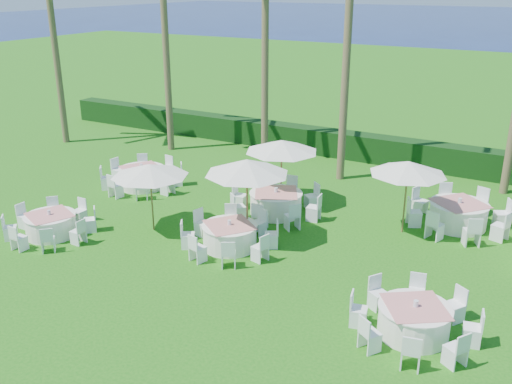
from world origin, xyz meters
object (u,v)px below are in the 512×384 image
banquet_table_e (276,202)px  umbrella_b (247,167)px  banquet_table_b (230,235)px  banquet_table_c (414,320)px  banquet_table_d (142,177)px  umbrella_c (282,146)px  banquet_table_a (51,224)px  banquet_table_f (458,214)px  umbrella_a (150,170)px  umbrella_d (408,168)px

banquet_table_e → umbrella_b: size_ratio=1.21×
banquet_table_b → umbrella_b: bearing=73.0°
banquet_table_b → umbrella_b: (0.22, 0.73, 2.10)m
banquet_table_c → banquet_table_e: bearing=141.1°
banquet_table_e → banquet_table_b: bearing=-90.5°
banquet_table_d → umbrella_c: size_ratio=1.21×
banquet_table_c → umbrella_b: bearing=156.4°
banquet_table_a → banquet_table_f: banquet_table_f is taller
banquet_table_e → umbrella_a: (-3.00, -3.22, 1.67)m
umbrella_a → banquet_table_d: bearing=134.3°
banquet_table_d → umbrella_c: (5.76, 1.08, 1.83)m
banquet_table_a → banquet_table_e: (5.67, 5.23, 0.05)m
banquet_table_b → umbrella_b: umbrella_b is taller
banquet_table_c → banquet_table_a: bearing=-179.2°
banquet_table_a → umbrella_d: umbrella_d is taller
umbrella_b → umbrella_c: (-0.48, 3.38, -0.24)m
banquet_table_c → banquet_table_d: banquet_table_d is taller
umbrella_b → umbrella_c: umbrella_b is taller
banquet_table_b → umbrella_c: size_ratio=1.13×
banquet_table_b → umbrella_c: 4.52m
banquet_table_a → banquet_table_b: banquet_table_b is taller
banquet_table_b → banquet_table_d: (-6.02, 3.03, 0.03)m
umbrella_b → umbrella_d: 5.23m
banquet_table_a → umbrella_a: (2.66, 2.01, 1.73)m
banquet_table_f → banquet_table_e: bearing=-161.3°
banquet_table_f → umbrella_b: (-5.75, -4.43, 2.05)m
banquet_table_e → umbrella_c: 2.08m
banquet_table_c → umbrella_c: bearing=137.3°
banquet_table_b → umbrella_d: bearing=40.3°
banquet_table_a → umbrella_d: (10.10, 5.87, 1.88)m
banquet_table_b → umbrella_d: 6.14m
banquet_table_d → banquet_table_f: bearing=10.1°
umbrella_b → umbrella_d: bearing=35.7°
umbrella_c → umbrella_d: 4.73m
banquet_table_a → banquet_table_c: size_ratio=0.95×
banquet_table_b → umbrella_c: umbrella_c is taller
banquet_table_b → umbrella_c: bearing=93.5°
banquet_table_f → banquet_table_d: bearing=-169.9°
umbrella_d → banquet_table_f: bearing=42.4°
banquet_table_f → umbrella_b: size_ratio=1.24×
banquet_table_a → banquet_table_c: 11.93m
banquet_table_e → umbrella_d: 4.84m
umbrella_a → umbrella_b: size_ratio=0.93×
banquet_table_c → banquet_table_d: size_ratio=0.93×
banquet_table_a → banquet_table_f: bearing=32.0°
banquet_table_e → umbrella_b: bearing=-85.3°
umbrella_a → umbrella_c: size_ratio=0.94×
umbrella_c → banquet_table_e: bearing=-73.8°
banquet_table_f → banquet_table_a: bearing=-148.0°
banquet_table_b → banquet_table_f: 7.90m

